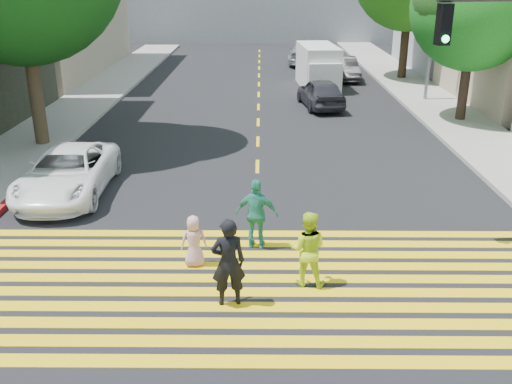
{
  "coord_description": "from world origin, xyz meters",
  "views": [
    {
      "loc": [
        0.1,
        -8.99,
        6.02
      ],
      "look_at": [
        0.0,
        3.0,
        1.4
      ],
      "focal_mm": 40.0,
      "sensor_mm": 36.0,
      "label": 1
    }
  ],
  "objects_px": {
    "pedestrian_extra": "(257,214)",
    "dark_car_near": "(321,93)",
    "white_sedan": "(68,172)",
    "dark_car_parked": "(344,69)",
    "white_van": "(318,68)",
    "pedestrian_child": "(194,241)",
    "silver_car": "(304,54)",
    "pedestrian_woman": "(307,249)",
    "pedestrian_man": "(228,262)",
    "tree_right_near": "(477,0)"
  },
  "relations": [
    {
      "from": "pedestrian_woman",
      "to": "pedestrian_child",
      "type": "xyz_separation_m",
      "value": [
        -2.39,
        0.79,
        -0.22
      ]
    },
    {
      "from": "tree_right_near",
      "to": "silver_car",
      "type": "height_order",
      "value": "tree_right_near"
    },
    {
      "from": "dark_car_parked",
      "to": "white_van",
      "type": "relative_size",
      "value": 0.81
    },
    {
      "from": "pedestrian_man",
      "to": "pedestrian_extra",
      "type": "xyz_separation_m",
      "value": [
        0.53,
        2.47,
        -0.06
      ]
    },
    {
      "from": "white_sedan",
      "to": "dark_car_parked",
      "type": "xyz_separation_m",
      "value": [
        10.54,
        19.07,
        0.0
      ]
    },
    {
      "from": "pedestrian_child",
      "to": "pedestrian_man",
      "type": "bearing_deg",
      "value": 105.65
    },
    {
      "from": "pedestrian_woman",
      "to": "white_van",
      "type": "xyz_separation_m",
      "value": [
        2.25,
        21.54,
        0.29
      ]
    },
    {
      "from": "pedestrian_child",
      "to": "silver_car",
      "type": "distance_m",
      "value": 29.92
    },
    {
      "from": "white_van",
      "to": "pedestrian_extra",
      "type": "bearing_deg",
      "value": -103.55
    },
    {
      "from": "tree_right_near",
      "to": "white_van",
      "type": "xyz_separation_m",
      "value": [
        -5.45,
        7.76,
        -3.91
      ]
    },
    {
      "from": "dark_car_near",
      "to": "silver_car",
      "type": "xyz_separation_m",
      "value": [
        0.18,
        13.8,
        0.03
      ]
    },
    {
      "from": "pedestrian_woman",
      "to": "dark_car_near",
      "type": "bearing_deg",
      "value": -86.56
    },
    {
      "from": "pedestrian_woman",
      "to": "dark_car_parked",
      "type": "distance_m",
      "value": 24.48
    },
    {
      "from": "pedestrian_extra",
      "to": "dark_car_near",
      "type": "relative_size",
      "value": 0.41
    },
    {
      "from": "pedestrian_woman",
      "to": "white_sedan",
      "type": "bearing_deg",
      "value": -28.07
    },
    {
      "from": "tree_right_near",
      "to": "pedestrian_child",
      "type": "distance_m",
      "value": 17.03
    },
    {
      "from": "pedestrian_man",
      "to": "dark_car_near",
      "type": "distance_m",
      "value": 17.68
    },
    {
      "from": "dark_car_near",
      "to": "dark_car_parked",
      "type": "height_order",
      "value": "dark_car_near"
    },
    {
      "from": "dark_car_parked",
      "to": "pedestrian_extra",
      "type": "bearing_deg",
      "value": -104.52
    },
    {
      "from": "white_sedan",
      "to": "dark_car_near",
      "type": "xyz_separation_m",
      "value": [
        8.39,
        11.49,
        0.03
      ]
    },
    {
      "from": "tree_right_near",
      "to": "dark_car_parked",
      "type": "xyz_separation_m",
      "value": [
        -3.65,
        10.37,
        -4.34
      ]
    },
    {
      "from": "tree_right_near",
      "to": "pedestrian_child",
      "type": "height_order",
      "value": "tree_right_near"
    },
    {
      "from": "pedestrian_man",
      "to": "pedestrian_woman",
      "type": "bearing_deg",
      "value": -164.42
    },
    {
      "from": "white_sedan",
      "to": "silver_car",
      "type": "xyz_separation_m",
      "value": [
        8.57,
        25.28,
        0.07
      ]
    },
    {
      "from": "dark_car_near",
      "to": "white_van",
      "type": "relative_size",
      "value": 0.82
    },
    {
      "from": "pedestrian_man",
      "to": "pedestrian_woman",
      "type": "height_order",
      "value": "pedestrian_man"
    },
    {
      "from": "pedestrian_extra",
      "to": "pedestrian_woman",
      "type": "bearing_deg",
      "value": 130.78
    },
    {
      "from": "tree_right_near",
      "to": "dark_car_near",
      "type": "height_order",
      "value": "tree_right_near"
    },
    {
      "from": "pedestrian_man",
      "to": "dark_car_near",
      "type": "bearing_deg",
      "value": -111.87
    },
    {
      "from": "pedestrian_woman",
      "to": "pedestrian_extra",
      "type": "relative_size",
      "value": 0.96
    },
    {
      "from": "pedestrian_child",
      "to": "white_van",
      "type": "xyz_separation_m",
      "value": [
        4.64,
        20.75,
        0.51
      ]
    },
    {
      "from": "pedestrian_child",
      "to": "dark_car_near",
      "type": "bearing_deg",
      "value": -117.73
    },
    {
      "from": "silver_car",
      "to": "white_sedan",
      "type": "bearing_deg",
      "value": 77.12
    },
    {
      "from": "pedestrian_extra",
      "to": "white_van",
      "type": "relative_size",
      "value": 0.33
    },
    {
      "from": "pedestrian_woman",
      "to": "dark_car_near",
      "type": "relative_size",
      "value": 0.39
    },
    {
      "from": "pedestrian_man",
      "to": "silver_car",
      "type": "distance_m",
      "value": 31.35
    },
    {
      "from": "pedestrian_child",
      "to": "dark_car_near",
      "type": "xyz_separation_m",
      "value": [
        4.29,
        15.78,
        0.12
      ]
    },
    {
      "from": "pedestrian_extra",
      "to": "dark_car_near",
      "type": "height_order",
      "value": "pedestrian_extra"
    },
    {
      "from": "pedestrian_woman",
      "to": "dark_car_parked",
      "type": "bearing_deg",
      "value": -89.55
    },
    {
      "from": "pedestrian_man",
      "to": "dark_car_parked",
      "type": "distance_m",
      "value": 25.54
    },
    {
      "from": "pedestrian_woman",
      "to": "white_van",
      "type": "bearing_deg",
      "value": -86.0
    },
    {
      "from": "pedestrian_child",
      "to": "white_van",
      "type": "distance_m",
      "value": 21.27
    },
    {
      "from": "silver_car",
      "to": "white_van",
      "type": "distance_m",
      "value": 8.84
    },
    {
      "from": "pedestrian_extra",
      "to": "white_sedan",
      "type": "distance_m",
      "value": 6.43
    },
    {
      "from": "tree_right_near",
      "to": "pedestrian_extra",
      "type": "xyz_separation_m",
      "value": [
        -8.73,
        -12.08,
        -4.17
      ]
    },
    {
      "from": "white_sedan",
      "to": "white_van",
      "type": "xyz_separation_m",
      "value": [
        8.74,
        16.46,
        0.43
      ]
    },
    {
      "from": "pedestrian_extra",
      "to": "silver_car",
      "type": "height_order",
      "value": "pedestrian_extra"
    },
    {
      "from": "pedestrian_man",
      "to": "dark_car_parked",
      "type": "bearing_deg",
      "value": -113.28
    },
    {
      "from": "dark_car_parked",
      "to": "white_van",
      "type": "bearing_deg",
      "value": -126.33
    },
    {
      "from": "pedestrian_child",
      "to": "silver_car",
      "type": "bearing_deg",
      "value": -111.13
    }
  ]
}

